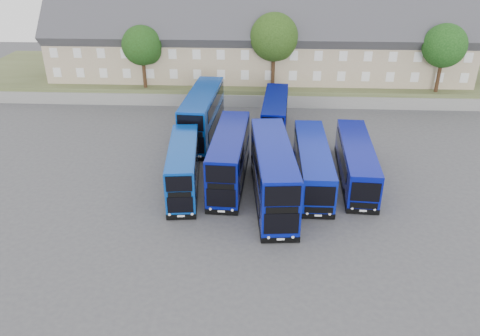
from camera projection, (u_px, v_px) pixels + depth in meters
name	position (u px, v px, depth m)	size (l,w,h in m)	color
ground	(250.00, 208.00, 36.98)	(120.00, 120.00, 0.00)	#45454A
retaining_wall	(256.00, 101.00, 58.02)	(70.00, 0.40, 1.50)	slate
earth_bank	(257.00, 77.00, 66.81)	(80.00, 20.00, 2.00)	#4F5731
terrace_row	(258.00, 43.00, 60.72)	(54.00, 10.40, 11.20)	tan
dd_front_left	(183.00, 169.00, 38.94)	(3.26, 10.07, 3.93)	#083C9F
dd_front_mid	(229.00, 159.00, 40.01)	(3.10, 11.36, 4.47)	#071080
dd_front_right	(273.00, 175.00, 37.07)	(3.81, 12.25, 4.80)	#081493
dd_rear_left	(203.00, 116.00, 48.85)	(3.49, 12.28, 4.83)	#083CA2
dd_rear_right	(275.00, 118.00, 49.27)	(3.09, 10.65, 4.18)	#070D88
coach_east_a	(312.00, 165.00, 40.21)	(2.63, 12.32, 3.36)	#081AA2
coach_east_b	(356.00, 162.00, 40.70)	(3.19, 12.17, 3.29)	#07108F
tree_west	(143.00, 47.00, 56.76)	(4.80, 4.80, 7.65)	#382314
tree_mid	(275.00, 39.00, 56.04)	(5.76, 5.76, 9.18)	#382314
tree_east	(445.00, 47.00, 55.01)	(5.12, 5.12, 8.16)	#382314
tree_far	(474.00, 33.00, 60.83)	(5.44, 5.44, 8.67)	#382314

